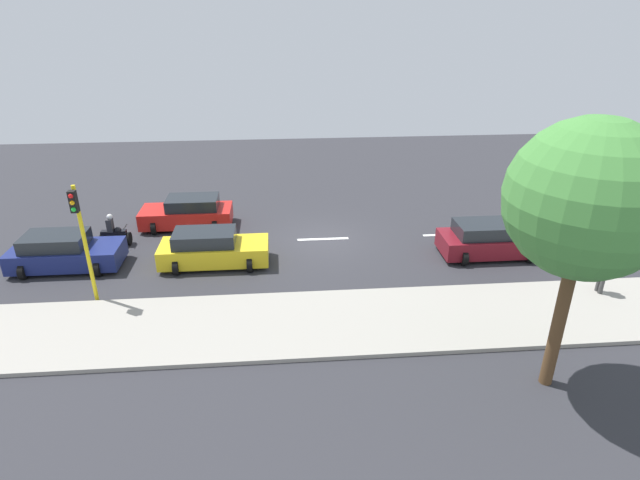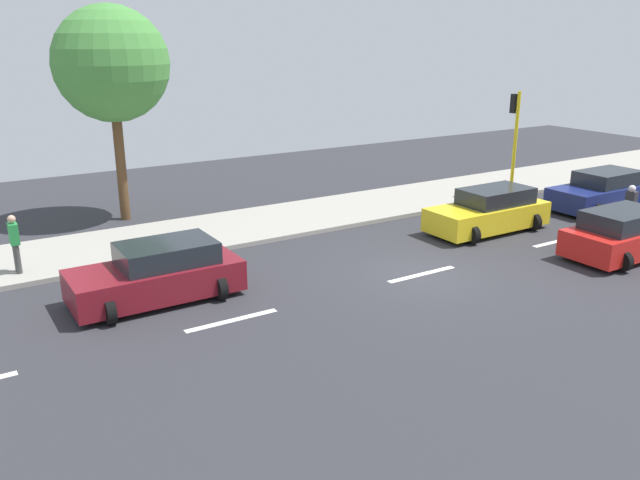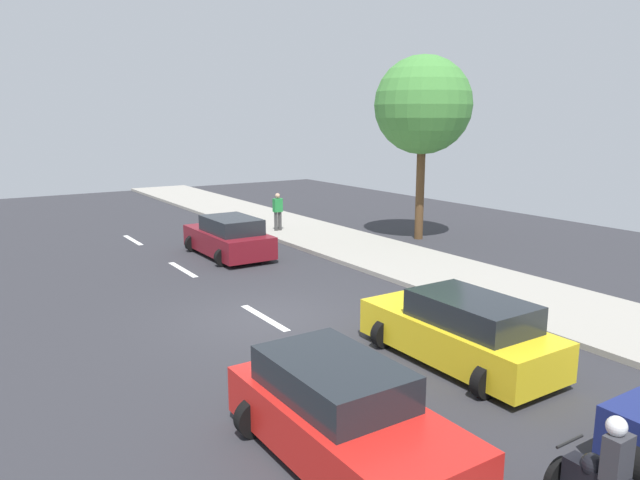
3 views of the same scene
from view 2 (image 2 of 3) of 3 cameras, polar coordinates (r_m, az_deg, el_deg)
ground_plane at (r=18.95m, az=8.98°, el=-3.17°), size 40.00×60.00×0.10m
sidewalk at (r=24.33m, az=-1.78°, el=2.03°), size 4.00×60.00×0.15m
lane_stripe_north at (r=23.14m, az=20.33°, el=-0.09°), size 0.20×2.40×0.01m
lane_stripe_mid at (r=18.93m, az=8.98°, el=-3.02°), size 0.20×2.40×0.01m
lane_stripe_south at (r=15.90m, az=-7.78°, el=-7.06°), size 0.20×2.40×0.01m
car_yellow_cab at (r=23.41m, az=14.71°, el=2.45°), size 2.21×4.50×1.52m
car_red at (r=22.20m, az=25.46°, el=0.47°), size 2.27×4.37×1.52m
car_maroon at (r=17.24m, az=-14.10°, el=-2.92°), size 2.33×4.33×1.52m
car_dark_blue at (r=27.95m, az=23.64°, el=3.95°), size 2.31×4.40×1.52m
motorcycle at (r=25.70m, az=25.56°, el=2.45°), size 0.60×1.30×1.53m
pedestrian_near_signal at (r=20.08m, az=-25.37°, el=-0.16°), size 0.40×0.24×1.69m
traffic_light_corner at (r=27.70m, az=16.79°, el=9.25°), size 0.49×0.24×4.50m
street_tree_center at (r=24.57m, az=-17.95°, el=14.53°), size 4.06×4.06×7.70m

